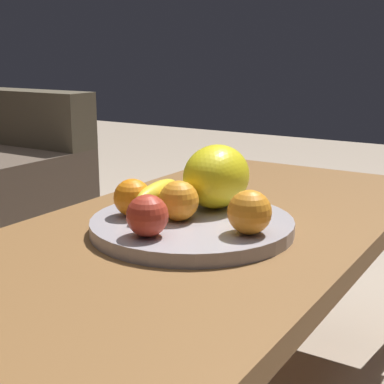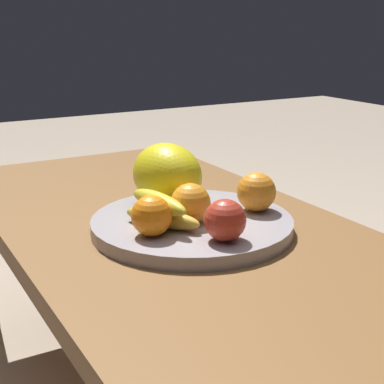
{
  "view_description": "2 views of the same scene",
  "coord_description": "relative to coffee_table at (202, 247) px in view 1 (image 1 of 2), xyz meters",
  "views": [
    {
      "loc": [
        -0.88,
        -0.53,
        0.77
      ],
      "look_at": [
        -0.05,
        -0.01,
        0.52
      ],
      "focal_mm": 52.52,
      "sensor_mm": 36.0,
      "label": 1
    },
    {
      "loc": [
        -0.92,
        0.49,
        0.83
      ],
      "look_at": [
        -0.05,
        -0.01,
        0.52
      ],
      "focal_mm": 54.32,
      "sensor_mm": 36.0,
      "label": 2
    }
  ],
  "objects": [
    {
      "name": "orange_front",
      "position": [
        -0.09,
        0.09,
        0.11
      ],
      "size": [
        0.07,
        0.07,
        0.07
      ],
      "primitive_type": "sphere",
      "color": "orange",
      "rests_on": "fruit_bowl"
    },
    {
      "name": "fruit_bowl",
      "position": [
        -0.05,
        -0.01,
        0.06
      ],
      "size": [
        0.37,
        0.37,
        0.03
      ],
      "primitive_type": "cylinder",
      "color": "#9C949A",
      "rests_on": "coffee_table"
    },
    {
      "name": "apple_front",
      "position": [
        -0.17,
        0.0,
        0.11
      ],
      "size": [
        0.07,
        0.07,
        0.07
      ],
      "primitive_type": "sphere",
      "color": "#BB3724",
      "rests_on": "fruit_bowl"
    },
    {
      "name": "orange_right",
      "position": [
        -0.07,
        -0.14,
        0.11
      ],
      "size": [
        0.07,
        0.07,
        0.07
      ],
      "primitive_type": "sphere",
      "color": "orange",
      "rests_on": "fruit_bowl"
    },
    {
      "name": "banana_bunch",
      "position": [
        -0.06,
        0.06,
        0.1
      ],
      "size": [
        0.17,
        0.11,
        0.06
      ],
      "color": "yellow",
      "rests_on": "fruit_bowl"
    },
    {
      "name": "coffee_table",
      "position": [
        0.0,
        0.0,
        0.0
      ],
      "size": [
        1.27,
        0.61,
        0.45
      ],
      "color": "brown",
      "rests_on": "ground_plane"
    },
    {
      "name": "melon_large_front",
      "position": [
        0.04,
        -0.01,
        0.13
      ],
      "size": [
        0.17,
        0.14,
        0.12
      ],
      "primitive_type": "ellipsoid",
      "rotation": [
        0.0,
        0.0,
        0.11
      ],
      "color": "yellow",
      "rests_on": "fruit_bowl"
    },
    {
      "name": "orange_left",
      "position": [
        -0.07,
        0.01,
        0.11
      ],
      "size": [
        0.07,
        0.07,
        0.07
      ],
      "primitive_type": "sphere",
      "color": "orange",
      "rests_on": "fruit_bowl"
    }
  ]
}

